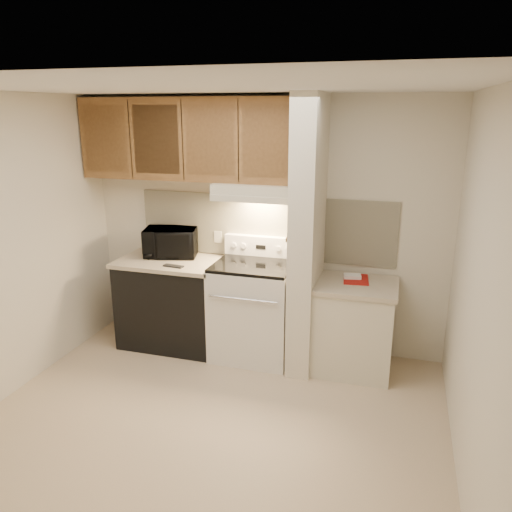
% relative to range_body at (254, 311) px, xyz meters
% --- Properties ---
extents(floor, '(3.60, 3.60, 0.00)m').
position_rel_range_body_xyz_m(floor, '(0.00, -1.16, -0.46)').
color(floor, '#C6AE8D').
rests_on(floor, ground).
extents(ceiling, '(3.60, 3.60, 0.00)m').
position_rel_range_body_xyz_m(ceiling, '(0.00, -1.16, 2.04)').
color(ceiling, white).
rests_on(ceiling, wall_back).
extents(wall_back, '(3.60, 2.50, 0.02)m').
position_rel_range_body_xyz_m(wall_back, '(0.00, 0.34, 0.79)').
color(wall_back, beige).
rests_on(wall_back, floor).
extents(wall_left, '(0.02, 3.00, 2.50)m').
position_rel_range_body_xyz_m(wall_left, '(-1.80, -1.16, 0.79)').
color(wall_left, beige).
rests_on(wall_left, floor).
extents(wall_right, '(0.02, 3.00, 2.50)m').
position_rel_range_body_xyz_m(wall_right, '(1.80, -1.16, 0.79)').
color(wall_right, beige).
rests_on(wall_right, floor).
extents(backsplash, '(2.60, 0.02, 0.63)m').
position_rel_range_body_xyz_m(backsplash, '(0.00, 0.33, 0.78)').
color(backsplash, '#F5EBC4').
rests_on(backsplash, wall_back).
extents(range_body, '(0.76, 0.65, 0.92)m').
position_rel_range_body_xyz_m(range_body, '(0.00, 0.00, 0.00)').
color(range_body, silver).
rests_on(range_body, floor).
extents(oven_window, '(0.50, 0.01, 0.30)m').
position_rel_range_body_xyz_m(oven_window, '(0.00, -0.32, 0.04)').
color(oven_window, black).
rests_on(oven_window, range_body).
extents(oven_handle, '(0.65, 0.02, 0.02)m').
position_rel_range_body_xyz_m(oven_handle, '(0.00, -0.35, 0.26)').
color(oven_handle, silver).
rests_on(oven_handle, range_body).
extents(cooktop, '(0.74, 0.64, 0.03)m').
position_rel_range_body_xyz_m(cooktop, '(0.00, 0.00, 0.48)').
color(cooktop, black).
rests_on(cooktop, range_body).
extents(range_backguard, '(0.76, 0.08, 0.20)m').
position_rel_range_body_xyz_m(range_backguard, '(0.00, 0.28, 0.59)').
color(range_backguard, silver).
rests_on(range_backguard, range_body).
extents(range_display, '(0.10, 0.01, 0.04)m').
position_rel_range_body_xyz_m(range_display, '(0.00, 0.24, 0.59)').
color(range_display, black).
rests_on(range_display, range_backguard).
extents(range_knob_left_outer, '(0.05, 0.02, 0.05)m').
position_rel_range_body_xyz_m(range_knob_left_outer, '(-0.28, 0.24, 0.59)').
color(range_knob_left_outer, silver).
rests_on(range_knob_left_outer, range_backguard).
extents(range_knob_left_inner, '(0.05, 0.02, 0.05)m').
position_rel_range_body_xyz_m(range_knob_left_inner, '(-0.18, 0.24, 0.59)').
color(range_knob_left_inner, silver).
rests_on(range_knob_left_inner, range_backguard).
extents(range_knob_right_inner, '(0.05, 0.02, 0.05)m').
position_rel_range_body_xyz_m(range_knob_right_inner, '(0.18, 0.24, 0.59)').
color(range_knob_right_inner, silver).
rests_on(range_knob_right_inner, range_backguard).
extents(range_knob_right_outer, '(0.05, 0.02, 0.05)m').
position_rel_range_body_xyz_m(range_knob_right_outer, '(0.28, 0.24, 0.59)').
color(range_knob_right_outer, silver).
rests_on(range_knob_right_outer, range_backguard).
extents(dishwasher_front, '(1.00, 0.63, 0.87)m').
position_rel_range_body_xyz_m(dishwasher_front, '(-0.88, 0.01, -0.03)').
color(dishwasher_front, black).
rests_on(dishwasher_front, floor).
extents(left_countertop, '(1.04, 0.67, 0.04)m').
position_rel_range_body_xyz_m(left_countertop, '(-0.88, 0.01, 0.43)').
color(left_countertop, '#BAAA8E').
rests_on(left_countertop, dishwasher_front).
extents(spoon_rest, '(0.21, 0.09, 0.01)m').
position_rel_range_body_xyz_m(spoon_rest, '(-0.75, -0.19, 0.46)').
color(spoon_rest, black).
rests_on(spoon_rest, left_countertop).
extents(teal_jar, '(0.10, 0.10, 0.11)m').
position_rel_range_body_xyz_m(teal_jar, '(-0.83, 0.23, 0.50)').
color(teal_jar, '#1F6367').
rests_on(teal_jar, left_countertop).
extents(outlet, '(0.08, 0.01, 0.12)m').
position_rel_range_body_xyz_m(outlet, '(-0.48, 0.32, 0.64)').
color(outlet, beige).
rests_on(outlet, backsplash).
extents(microwave, '(0.60, 0.48, 0.29)m').
position_rel_range_body_xyz_m(microwave, '(-0.93, 0.15, 0.59)').
color(microwave, black).
rests_on(microwave, left_countertop).
extents(partition_pillar, '(0.22, 0.70, 2.50)m').
position_rel_range_body_xyz_m(partition_pillar, '(0.51, -0.01, 0.79)').
color(partition_pillar, beige).
rests_on(partition_pillar, floor).
extents(pillar_trim, '(0.01, 0.70, 0.04)m').
position_rel_range_body_xyz_m(pillar_trim, '(0.39, -0.01, 0.84)').
color(pillar_trim, brown).
rests_on(pillar_trim, partition_pillar).
extents(knife_strip, '(0.02, 0.42, 0.04)m').
position_rel_range_body_xyz_m(knife_strip, '(0.39, -0.06, 0.86)').
color(knife_strip, black).
rests_on(knife_strip, partition_pillar).
extents(knife_blade_a, '(0.01, 0.03, 0.16)m').
position_rel_range_body_xyz_m(knife_blade_a, '(0.38, -0.20, 0.76)').
color(knife_blade_a, silver).
rests_on(knife_blade_a, knife_strip).
extents(knife_handle_a, '(0.02, 0.02, 0.10)m').
position_rel_range_body_xyz_m(knife_handle_a, '(0.38, -0.20, 0.91)').
color(knife_handle_a, black).
rests_on(knife_handle_a, knife_strip).
extents(knife_blade_b, '(0.01, 0.04, 0.18)m').
position_rel_range_body_xyz_m(knife_blade_b, '(0.38, -0.14, 0.75)').
color(knife_blade_b, silver).
rests_on(knife_blade_b, knife_strip).
extents(knife_handle_b, '(0.02, 0.02, 0.10)m').
position_rel_range_body_xyz_m(knife_handle_b, '(0.38, -0.12, 0.91)').
color(knife_handle_b, black).
rests_on(knife_handle_b, knife_strip).
extents(knife_blade_c, '(0.01, 0.04, 0.20)m').
position_rel_range_body_xyz_m(knife_blade_c, '(0.38, -0.04, 0.74)').
color(knife_blade_c, silver).
rests_on(knife_blade_c, knife_strip).
extents(knife_handle_c, '(0.02, 0.02, 0.10)m').
position_rel_range_body_xyz_m(knife_handle_c, '(0.38, -0.05, 0.91)').
color(knife_handle_c, black).
rests_on(knife_handle_c, knife_strip).
extents(knife_blade_d, '(0.01, 0.04, 0.16)m').
position_rel_range_body_xyz_m(knife_blade_d, '(0.38, 0.03, 0.76)').
color(knife_blade_d, silver).
rests_on(knife_blade_d, knife_strip).
extents(knife_handle_d, '(0.02, 0.02, 0.10)m').
position_rel_range_body_xyz_m(knife_handle_d, '(0.38, 0.04, 0.91)').
color(knife_handle_d, black).
rests_on(knife_handle_d, knife_strip).
extents(knife_blade_e, '(0.01, 0.04, 0.18)m').
position_rel_range_body_xyz_m(knife_blade_e, '(0.38, 0.11, 0.75)').
color(knife_blade_e, silver).
rests_on(knife_blade_e, knife_strip).
extents(knife_handle_e, '(0.02, 0.02, 0.10)m').
position_rel_range_body_xyz_m(knife_handle_e, '(0.38, 0.12, 0.91)').
color(knife_handle_e, black).
rests_on(knife_handle_e, knife_strip).
extents(oven_mitt, '(0.03, 0.10, 0.25)m').
position_rel_range_body_xyz_m(oven_mitt, '(0.38, 0.17, 0.69)').
color(oven_mitt, slate).
rests_on(oven_mitt, partition_pillar).
extents(right_cab_base, '(0.70, 0.60, 0.81)m').
position_rel_range_body_xyz_m(right_cab_base, '(0.97, -0.01, -0.06)').
color(right_cab_base, beige).
rests_on(right_cab_base, floor).
extents(right_countertop, '(0.74, 0.64, 0.04)m').
position_rel_range_body_xyz_m(right_countertop, '(0.97, -0.01, 0.37)').
color(right_countertop, '#BAAA8E').
rests_on(right_countertop, right_cab_base).
extents(red_folder, '(0.26, 0.33, 0.01)m').
position_rel_range_body_xyz_m(red_folder, '(0.96, 0.09, 0.40)').
color(red_folder, '#9D140F').
rests_on(red_folder, right_countertop).
extents(white_box, '(0.17, 0.13, 0.04)m').
position_rel_range_body_xyz_m(white_box, '(0.92, 0.11, 0.41)').
color(white_box, white).
rests_on(white_box, right_countertop).
extents(range_hood, '(0.78, 0.44, 0.15)m').
position_rel_range_body_xyz_m(range_hood, '(0.00, 0.12, 1.17)').
color(range_hood, beige).
rests_on(range_hood, upper_cabinets).
extents(hood_lip, '(0.78, 0.04, 0.06)m').
position_rel_range_body_xyz_m(hood_lip, '(0.00, -0.08, 1.12)').
color(hood_lip, beige).
rests_on(hood_lip, range_hood).
extents(upper_cabinets, '(2.18, 0.33, 0.77)m').
position_rel_range_body_xyz_m(upper_cabinets, '(-0.69, 0.17, 1.62)').
color(upper_cabinets, brown).
rests_on(upper_cabinets, wall_back).
extents(cab_door_a, '(0.46, 0.01, 0.63)m').
position_rel_range_body_xyz_m(cab_door_a, '(-1.51, 0.01, 1.62)').
color(cab_door_a, brown).
rests_on(cab_door_a, upper_cabinets).
extents(cab_gap_a, '(0.01, 0.01, 0.73)m').
position_rel_range_body_xyz_m(cab_gap_a, '(-1.23, 0.01, 1.62)').
color(cab_gap_a, black).
rests_on(cab_gap_a, upper_cabinets).
extents(cab_door_b, '(0.46, 0.01, 0.63)m').
position_rel_range_body_xyz_m(cab_door_b, '(-0.96, 0.01, 1.62)').
color(cab_door_b, brown).
rests_on(cab_door_b, upper_cabinets).
extents(cab_gap_b, '(0.01, 0.01, 0.73)m').
position_rel_range_body_xyz_m(cab_gap_b, '(-0.69, 0.01, 1.62)').
color(cab_gap_b, black).
rests_on(cab_gap_b, upper_cabinets).
extents(cab_door_c, '(0.46, 0.01, 0.63)m').
position_rel_range_body_xyz_m(cab_door_c, '(-0.42, 0.01, 1.62)').
color(cab_door_c, brown).
rests_on(cab_door_c, upper_cabinets).
extents(cab_gap_c, '(0.01, 0.01, 0.73)m').
position_rel_range_body_xyz_m(cab_gap_c, '(-0.14, 0.01, 1.62)').
color(cab_gap_c, black).
rests_on(cab_gap_c, upper_cabinets).
extents(cab_door_d, '(0.46, 0.01, 0.63)m').
position_rel_range_body_xyz_m(cab_door_d, '(0.13, 0.01, 1.62)').
color(cab_door_d, brown).
rests_on(cab_door_d, upper_cabinets).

